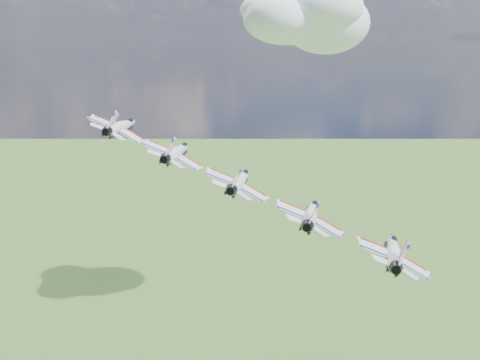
{
  "coord_description": "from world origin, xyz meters",
  "views": [
    {
      "loc": [
        9.46,
        -77.0,
        164.29
      ],
      "look_at": [
        16.76,
        3.07,
        145.2
      ],
      "focal_mm": 45.0,
      "sensor_mm": 36.0,
      "label": 1
    }
  ],
  "objects_px": {
    "jet_2": "(240,180)",
    "jet_4": "(393,250)",
    "jet_0": "(122,126)",
    "jet_3": "(311,213)",
    "jet_1": "(177,151)"
  },
  "relations": [
    {
      "from": "jet_3",
      "to": "jet_4",
      "type": "height_order",
      "value": "jet_3"
    },
    {
      "from": "jet_2",
      "to": "jet_0",
      "type": "bearing_deg",
      "value": 157.09
    },
    {
      "from": "jet_4",
      "to": "jet_3",
      "type": "bearing_deg",
      "value": 157.09
    },
    {
      "from": "jet_3",
      "to": "jet_4",
      "type": "bearing_deg",
      "value": -22.91
    },
    {
      "from": "jet_0",
      "to": "jet_1",
      "type": "distance_m",
      "value": 11.46
    },
    {
      "from": "jet_2",
      "to": "jet_4",
      "type": "distance_m",
      "value": 22.91
    },
    {
      "from": "jet_1",
      "to": "jet_4",
      "type": "xyz_separation_m",
      "value": [
        25.73,
        -21.12,
        -8.56
      ]
    },
    {
      "from": "jet_3",
      "to": "jet_4",
      "type": "relative_size",
      "value": 1.0
    },
    {
      "from": "jet_2",
      "to": "jet_4",
      "type": "xyz_separation_m",
      "value": [
        17.15,
        -14.08,
        -5.71
      ]
    },
    {
      "from": "jet_3",
      "to": "jet_2",
      "type": "bearing_deg",
      "value": 157.09
    },
    {
      "from": "jet_0",
      "to": "jet_1",
      "type": "xyz_separation_m",
      "value": [
        8.58,
        -7.04,
        -2.85
      ]
    },
    {
      "from": "jet_3",
      "to": "jet_0",
      "type": "bearing_deg",
      "value": 157.09
    },
    {
      "from": "jet_0",
      "to": "jet_4",
      "type": "height_order",
      "value": "jet_0"
    },
    {
      "from": "jet_2",
      "to": "jet_1",
      "type": "bearing_deg",
      "value": 157.09
    },
    {
      "from": "jet_0",
      "to": "jet_2",
      "type": "distance_m",
      "value": 22.91
    }
  ]
}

